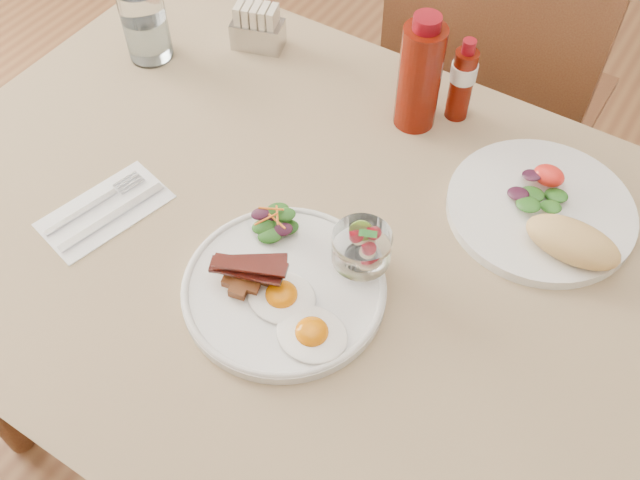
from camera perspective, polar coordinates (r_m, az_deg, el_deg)
table at (r=1.10m, az=0.67°, el=-3.15°), size 1.33×0.88×0.75m
chair_far at (r=1.62m, az=13.35°, el=10.61°), size 0.42×0.42×0.93m
main_plate at (r=0.98m, az=-2.88°, el=-3.93°), size 0.28×0.28×0.02m
fried_eggs at (r=0.94m, az=-1.90°, el=-5.94°), size 0.18×0.13×0.03m
bacon_potato_pile at (r=0.96m, az=-5.86°, el=-2.72°), size 0.11×0.08×0.05m
side_salad at (r=1.02m, az=-3.66°, el=1.32°), size 0.07×0.06×0.04m
fruit_cup at (r=0.95m, az=3.36°, el=-0.58°), size 0.08×0.08×0.08m
second_plate at (r=1.09m, az=17.79°, el=1.90°), size 0.28×0.28×0.07m
ketchup_bottle at (r=1.15m, az=7.99°, el=12.91°), size 0.08×0.08×0.20m
hot_sauce_bottle at (r=1.19m, az=11.30°, el=12.40°), size 0.05×0.05×0.15m
sugar_caddy at (r=1.34m, az=-5.01°, el=16.47°), size 0.10×0.08×0.08m
water_glass at (r=1.34m, az=-13.76°, el=16.20°), size 0.08×0.08×0.14m
napkin_cutlery at (r=1.11m, az=-16.82°, el=2.24°), size 0.15×0.21×0.01m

